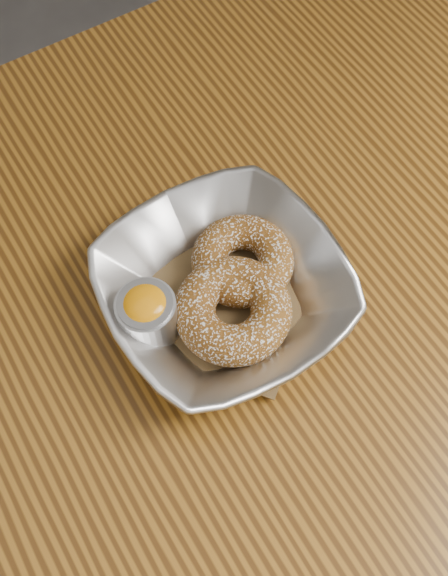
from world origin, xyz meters
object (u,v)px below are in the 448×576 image
serving_bowl (224,290)px  ramekin (147,315)px  donut_back (242,261)px  donut_front (233,310)px  table (145,416)px

serving_bowl → ramekin: (-0.07, 0.01, 0.01)m
serving_bowl → donut_back: size_ratio=2.27×
serving_bowl → donut_front: bearing=-100.5°
table → serving_bowl: 0.16m
serving_bowl → table: bearing=-167.4°
donut_back → donut_front: donut_front is taller
donut_back → donut_front: bearing=-131.4°
table → donut_back: 0.19m
table → donut_front: donut_front is taller
table → donut_front: 0.16m
donut_back → donut_front: 0.05m
donut_front → ramekin: ramekin is taller
donut_back → ramekin: (-0.10, -0.01, 0.01)m
serving_bowl → ramekin: size_ratio=3.60×
serving_bowl → donut_back: bearing=29.4°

